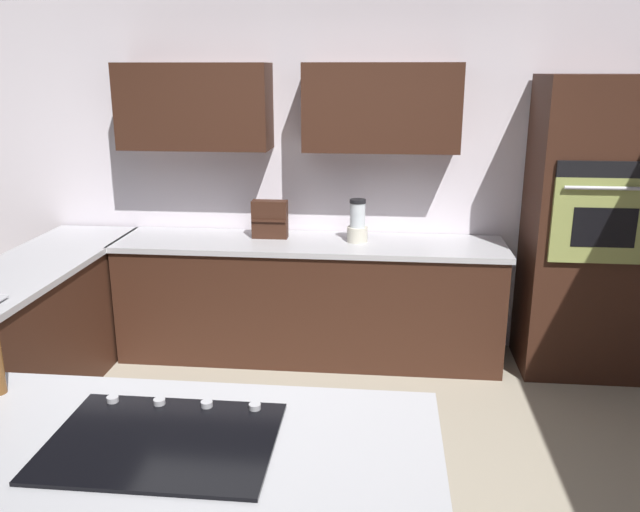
% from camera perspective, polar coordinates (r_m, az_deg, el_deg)
% --- Properties ---
extents(ground_plane, '(14.00, 14.00, 0.00)m').
position_cam_1_polar(ground_plane, '(3.56, -2.66, -20.32)').
color(ground_plane, '#9E937F').
extents(wall_back, '(6.00, 0.44, 2.60)m').
position_cam_1_polar(wall_back, '(4.95, -0.11, 8.13)').
color(wall_back, silver).
rests_on(wall_back, ground).
extents(lower_cabinets_back, '(2.80, 0.60, 0.86)m').
position_cam_1_polar(lower_cabinets_back, '(4.88, -0.95, -4.05)').
color(lower_cabinets_back, '#381E14').
rests_on(lower_cabinets_back, ground).
extents(countertop_back, '(2.84, 0.64, 0.04)m').
position_cam_1_polar(countertop_back, '(4.75, -0.97, 1.06)').
color(countertop_back, '#B2B2B7').
rests_on(countertop_back, lower_cabinets_back).
extents(lower_cabinets_side, '(0.60, 2.90, 0.86)m').
position_cam_1_polar(lower_cabinets_side, '(4.40, -25.99, -8.10)').
color(lower_cabinets_side, '#381E14').
rests_on(lower_cabinets_side, ground).
extents(island_top, '(1.88, 0.89, 0.04)m').
position_cam_1_polar(island_top, '(2.35, -13.59, -16.04)').
color(island_top, '#B2B2B7').
rests_on(island_top, island_base).
extents(wall_oven, '(0.80, 0.66, 2.08)m').
position_cam_1_polar(wall_oven, '(4.88, 22.42, 2.19)').
color(wall_oven, '#381E14').
rests_on(wall_oven, ground).
extents(cooktop, '(0.76, 0.56, 0.03)m').
position_cam_1_polar(cooktop, '(2.34, -13.59, -15.39)').
color(cooktop, black).
rests_on(cooktop, island_top).
extents(blender, '(0.15, 0.15, 0.31)m').
position_cam_1_polar(blender, '(4.71, 3.30, 2.85)').
color(blender, beige).
rests_on(blender, countertop_back).
extents(spice_rack, '(0.26, 0.11, 0.28)m').
position_cam_1_polar(spice_rack, '(4.83, -4.42, 3.23)').
color(spice_rack, '#381E14').
rests_on(spice_rack, countertop_back).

